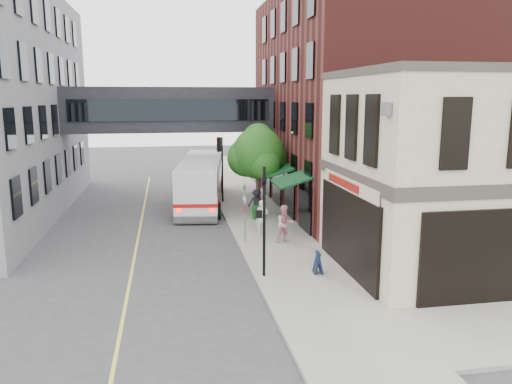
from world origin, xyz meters
name	(u,v)px	position (x,y,z in m)	size (l,w,h in m)	color
ground	(264,299)	(0.00, 0.00, 0.00)	(120.00, 120.00, 0.00)	#38383A
sidewalk_main	(253,211)	(2.00, 14.00, 0.07)	(4.00, 60.00, 0.15)	gray
corner_building	(462,172)	(8.97, 2.00, 4.21)	(10.19, 8.12, 8.45)	tan
brick_building	(367,102)	(9.98, 15.00, 6.99)	(13.76, 18.00, 14.00)	#4C1C17
skyway_bridge	(171,110)	(-3.00, 18.00, 6.50)	(14.00, 3.18, 3.00)	black
traffic_signal_near	(263,208)	(0.37, 2.00, 2.98)	(0.44, 0.22, 4.60)	black
traffic_signal_far	(220,156)	(0.26, 17.00, 3.34)	(0.53, 0.28, 4.50)	black
street_sign_pole	(245,207)	(0.39, 7.00, 1.93)	(0.08, 0.75, 3.00)	gray
street_tree	(258,153)	(2.19, 13.22, 3.91)	(3.80, 3.20, 5.60)	#382619
lane_marking	(139,234)	(-5.00, 10.00, 0.01)	(0.12, 40.00, 0.01)	#D8CC4C
bus	(201,179)	(-1.07, 16.95, 1.76)	(4.12, 11.93, 3.15)	silver
pedestrian_a	(262,218)	(1.50, 8.16, 1.06)	(0.67, 0.44, 1.83)	silver
pedestrian_b	(285,224)	(2.34, 6.46, 1.10)	(0.93, 0.72, 1.91)	pink
pedestrian_c	(256,202)	(1.98, 12.50, 0.97)	(1.06, 0.61, 1.64)	black
newspaper_box	(257,213)	(1.81, 11.49, 0.56)	(0.41, 0.36, 0.81)	#135718
sandwich_board	(318,263)	(2.66, 1.89, 0.60)	(0.33, 0.51, 0.90)	black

